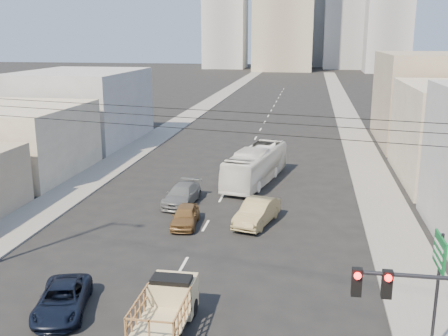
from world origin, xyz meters
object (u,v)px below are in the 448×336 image
(city_bus, at_px, (256,165))
(green_sign, at_px, (439,266))
(flatbed_pickup, at_px, (166,304))
(navy_pickup, at_px, (62,300))
(sedan_brown, at_px, (185,216))
(sedan_tan, at_px, (257,212))
(traffic_signal, at_px, (428,328))
(sedan_grey, at_px, (182,195))

(city_bus, height_order, green_sign, green_sign)
(city_bus, bearing_deg, flatbed_pickup, -81.20)
(flatbed_pickup, bearing_deg, navy_pickup, 174.27)
(navy_pickup, relative_size, green_sign, 0.89)
(sedan_brown, distance_m, sedan_tan, 4.63)
(sedan_tan, bearing_deg, green_sign, -44.76)
(sedan_tan, bearing_deg, sedan_brown, -151.76)
(flatbed_pickup, distance_m, navy_pickup, 4.91)
(sedan_tan, height_order, traffic_signal, traffic_signal)
(navy_pickup, height_order, traffic_signal, traffic_signal)
(sedan_brown, bearing_deg, city_bus, 68.44)
(navy_pickup, bearing_deg, green_sign, -17.53)
(traffic_signal, height_order, green_sign, traffic_signal)
(flatbed_pickup, xyz_separation_m, sedan_grey, (-3.39, 16.29, -0.40))
(flatbed_pickup, relative_size, city_bus, 0.42)
(navy_pickup, height_order, green_sign, green_sign)
(flatbed_pickup, xyz_separation_m, navy_pickup, (-4.86, 0.49, -0.48))
(green_sign, bearing_deg, sedan_tan, 120.70)
(traffic_signal, bearing_deg, navy_pickup, 157.14)
(navy_pickup, relative_size, sedan_tan, 0.92)
(flatbed_pickup, distance_m, traffic_signal, 10.84)
(city_bus, relative_size, sedan_tan, 2.17)
(sedan_brown, height_order, sedan_tan, sedan_tan)
(sedan_tan, height_order, sedan_grey, sedan_tan)
(flatbed_pickup, relative_size, navy_pickup, 0.99)
(city_bus, relative_size, traffic_signal, 1.74)
(flatbed_pickup, bearing_deg, traffic_signal, -30.80)
(sedan_brown, height_order, green_sign, green_sign)
(sedan_brown, relative_size, green_sign, 0.76)
(navy_pickup, height_order, city_bus, city_bus)
(city_bus, bearing_deg, navy_pickup, -93.32)
(sedan_tan, bearing_deg, flatbed_pickup, -85.80)
(flatbed_pickup, xyz_separation_m, traffic_signal, (8.95, -5.33, 2.98))
(flatbed_pickup, xyz_separation_m, sedan_tan, (2.38, 13.07, -0.30))
(sedan_tan, distance_m, traffic_signal, 19.82)
(sedan_tan, xyz_separation_m, sedan_grey, (-5.77, 3.22, -0.10))
(navy_pickup, relative_size, traffic_signal, 0.74)
(city_bus, distance_m, sedan_brown, 11.47)
(sedan_grey, relative_size, traffic_signal, 0.80)
(sedan_tan, bearing_deg, city_bus, 111.19)
(city_bus, xyz_separation_m, sedan_brown, (-3.34, -10.95, -0.81))
(green_sign, bearing_deg, sedan_grey, 129.56)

